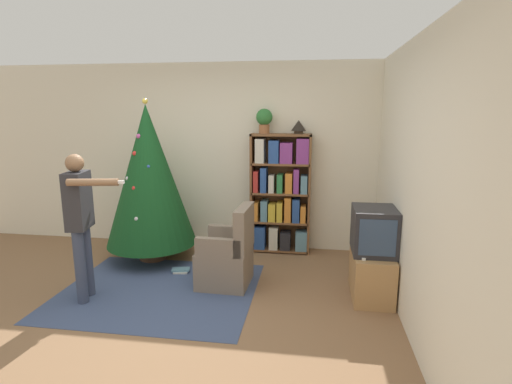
% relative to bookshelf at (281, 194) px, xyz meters
% --- Properties ---
extents(ground_plane, '(14.00, 14.00, 0.00)m').
position_rel_bookshelf_xyz_m(ground_plane, '(-0.78, -1.97, -0.83)').
color(ground_plane, '#846042').
extents(wall_back, '(8.00, 0.10, 2.60)m').
position_rel_bookshelf_xyz_m(wall_back, '(-0.78, 0.21, 0.47)').
color(wall_back, silver).
rests_on(wall_back, ground_plane).
extents(wall_right, '(0.10, 8.00, 2.60)m').
position_rel_bookshelf_xyz_m(wall_right, '(1.35, -1.97, 0.47)').
color(wall_right, silver).
rests_on(wall_right, ground_plane).
extents(area_rug, '(2.11, 1.77, 0.01)m').
position_rel_bookshelf_xyz_m(area_rug, '(-1.21, -1.47, -0.83)').
color(area_rug, '#3D4C70').
rests_on(area_rug, ground_plane).
extents(bookshelf, '(0.82, 0.27, 1.64)m').
position_rel_bookshelf_xyz_m(bookshelf, '(0.00, 0.00, 0.00)').
color(bookshelf, brown).
rests_on(bookshelf, ground_plane).
extents(tv_stand, '(0.40, 0.72, 0.49)m').
position_rel_bookshelf_xyz_m(tv_stand, '(1.08, -1.25, -0.58)').
color(tv_stand, tan).
rests_on(tv_stand, ground_plane).
extents(television, '(0.43, 0.52, 0.47)m').
position_rel_bookshelf_xyz_m(television, '(1.08, -1.25, -0.10)').
color(television, '#28282D').
rests_on(television, tv_stand).
extents(game_remote, '(0.04, 0.12, 0.02)m').
position_rel_bookshelf_xyz_m(game_remote, '(0.96, -1.46, -0.32)').
color(game_remote, white).
rests_on(game_remote, tv_stand).
extents(christmas_tree, '(1.16, 1.16, 2.10)m').
position_rel_bookshelf_xyz_m(christmas_tree, '(-1.66, -0.54, 0.29)').
color(christmas_tree, '#4C3323').
rests_on(christmas_tree, ground_plane).
extents(armchair, '(0.59, 0.58, 0.92)m').
position_rel_bookshelf_xyz_m(armchair, '(-0.49, -1.19, -0.51)').
color(armchair, '#7A6B5B').
rests_on(armchair, ground_plane).
extents(standing_person, '(0.68, 0.46, 1.53)m').
position_rel_bookshelf_xyz_m(standing_person, '(-1.88, -1.75, 0.07)').
color(standing_person, '#38425B').
rests_on(standing_person, ground_plane).
extents(potted_plant, '(0.22, 0.22, 0.33)m').
position_rel_bookshelf_xyz_m(potted_plant, '(-0.23, 0.01, 1.01)').
color(potted_plant, '#935B38').
rests_on(potted_plant, bookshelf).
extents(table_lamp, '(0.20, 0.20, 0.18)m').
position_rel_bookshelf_xyz_m(table_lamp, '(0.23, 0.01, 0.92)').
color(table_lamp, '#473828').
rests_on(table_lamp, bookshelf).
extents(book_pile_near_tree, '(0.23, 0.16, 0.05)m').
position_rel_bookshelf_xyz_m(book_pile_near_tree, '(-1.14, -0.94, -0.81)').
color(book_pile_near_tree, beige).
rests_on(book_pile_near_tree, ground_plane).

